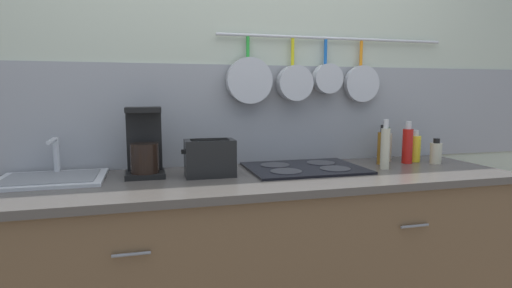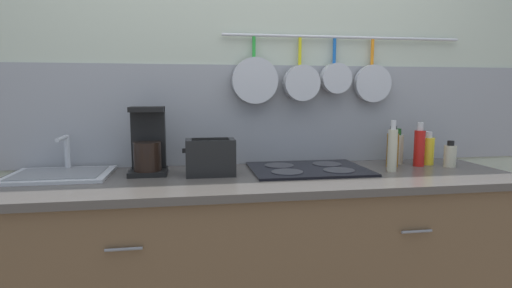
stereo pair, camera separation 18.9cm
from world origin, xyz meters
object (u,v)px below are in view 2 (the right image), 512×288
object	(u,v)px
coffee_maker	(148,147)
bottle_hot_sauce	(397,148)
toaster	(210,157)
bottle_dish_soap	(392,149)
bottle_sesame_oil	(450,155)
bottle_olive_oil	(428,150)
bottle_cooking_wine	(393,149)
bottle_vinegar	(419,147)

from	to	relation	value
coffee_maker	bottle_hot_sauce	size ratio (longest dim) A/B	1.68
toaster	bottle_hot_sauce	size ratio (longest dim) A/B	1.28
toaster	bottle_dish_soap	xyz separation A→B (m)	(0.91, -0.05, 0.03)
coffee_maker	bottle_sesame_oil	bearing A→B (deg)	-2.62
coffee_maker	toaster	bearing A→B (deg)	-17.14
bottle_hot_sauce	bottle_olive_oil	world-z (taller)	bottle_hot_sauce
bottle_olive_oil	bottle_cooking_wine	bearing A→B (deg)	-172.26
coffee_maker	bottle_olive_oil	bearing A→B (deg)	0.48
coffee_maker	bottle_olive_oil	size ratio (longest dim) A/B	1.81
bottle_cooking_wine	bottle_sesame_oil	world-z (taller)	bottle_cooking_wine
bottle_dish_soap	bottle_sesame_oil	xyz separation A→B (m)	(0.37, 0.07, -0.05)
coffee_maker	bottle_dish_soap	world-z (taller)	coffee_maker
bottle_vinegar	bottle_olive_oil	bearing A→B (deg)	25.27
toaster	coffee_maker	bearing A→B (deg)	162.86
bottle_sesame_oil	bottle_dish_soap	bearing A→B (deg)	-169.81
bottle_hot_sauce	bottle_vinegar	xyz separation A→B (m)	(0.08, -0.10, 0.02)
bottle_dish_soap	toaster	bearing A→B (deg)	177.03
coffee_maker	bottle_vinegar	bearing A→B (deg)	-0.89
toaster	bottle_sesame_oil	size ratio (longest dim) A/B	1.77
coffee_maker	bottle_olive_oil	distance (m)	1.50
bottle_hot_sauce	coffee_maker	bearing A→B (deg)	-176.76
bottle_sesame_oil	bottle_olive_oil	bearing A→B (deg)	132.10
coffee_maker	bottle_dish_soap	distance (m)	1.22
bottle_dish_soap	bottle_cooking_wine	distance (m)	0.14
bottle_cooking_wine	bottle_olive_oil	xyz separation A→B (m)	(0.23, 0.03, -0.02)
toaster	bottle_olive_oil	world-z (taller)	bottle_olive_oil
bottle_dish_soap	coffee_maker	bearing A→B (deg)	173.43
toaster	bottle_olive_oil	distance (m)	1.21
toaster	bottle_sesame_oil	bearing A→B (deg)	0.87
bottle_dish_soap	bottle_olive_oil	distance (m)	0.33
bottle_hot_sauce	bottle_cooking_wine	bearing A→B (deg)	-129.47
coffee_maker	bottle_sesame_oil	world-z (taller)	coffee_maker
toaster	bottle_dish_soap	bearing A→B (deg)	-2.97
bottle_hot_sauce	bottle_dish_soap	bearing A→B (deg)	-123.92
bottle_dish_soap	bottle_olive_oil	bearing A→B (deg)	27.29
bottle_dish_soap	bottle_hot_sauce	world-z (taller)	bottle_dish_soap
bottle_hot_sauce	bottle_sesame_oil	bearing A→B (deg)	-33.39
coffee_maker	bottle_cooking_wine	size ratio (longest dim) A/B	1.50
toaster	bottle_vinegar	bearing A→B (deg)	3.53
bottle_dish_soap	bottle_vinegar	bearing A→B (deg)	27.95
coffee_maker	bottle_hot_sauce	distance (m)	1.35
bottle_dish_soap	bottle_olive_oil	size ratio (longest dim) A/B	1.42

